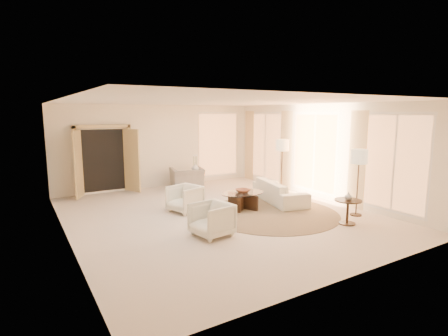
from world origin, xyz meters
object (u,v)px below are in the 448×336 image
armchair_left (185,197)px  floor_lamp_near (282,148)px  floor_lamp_far (359,160)px  sofa (279,191)px  accent_chair (187,175)px  side_vase (195,168)px  coffee_table (243,199)px  end_table (348,207)px  end_vase (348,196)px  armchair_right (212,218)px  side_table (195,178)px  bowl (243,191)px

armchair_left → floor_lamp_near: floor_lamp_near is taller
floor_lamp_far → sofa: bearing=110.0°
accent_chair → side_vase: (0.23, -0.15, 0.25)m
sofa → accent_chair: size_ratio=2.00×
coffee_table → end_table: 2.67m
end_vase → floor_lamp_near: bearing=76.9°
accent_chair → coffee_table: 3.12m
armchair_right → coffee_table: bearing=120.0°
sofa → armchair_right: 3.38m
side_table → bowl: size_ratio=1.59×
bowl → side_vase: size_ratio=1.37×
armchair_left → floor_lamp_far: floor_lamp_far is taller
armchair_right → end_table: armchair_right is taller
end_table → accent_chair: bearing=105.5°
side_table → end_vase: bearing=-76.5°
armchair_left → bowl: 1.54m
side_table → end_vase: (1.27, -5.27, 0.31)m
bowl → end_vase: 2.68m
sofa → side_vase: size_ratio=7.87×
floor_lamp_far → side_vase: bearing=112.2°
side_table → side_vase: size_ratio=2.18×
accent_chair → bowl: (0.16, -3.11, 0.03)m
floor_lamp_far → armchair_right: bearing=171.1°
side_table → floor_lamp_far: floor_lamp_far is taller
sofa → end_vase: 2.43m
side_table → armchair_left: bearing=-122.1°
end_table → sofa: bearing=90.0°
armchair_right → floor_lamp_far: 3.97m
sofa → coffee_table: sofa is taller
end_table → end_vase: end_vase is taller
armchair_left → armchair_right: 1.95m
armchair_right → coffee_table: 2.19m
armchair_right → floor_lamp_far: size_ratio=0.46×
armchair_left → floor_lamp_far: size_ratio=0.46×
end_vase → side_table: bearing=103.5°
armchair_right → accent_chair: size_ratio=0.73×
side_vase → side_table: bearing=76.0°
bowl → side_vase: 2.97m
armchair_left → end_vase: armchair_left is taller
coffee_table → end_vase: end_vase is taller
armchair_right → accent_chair: accent_chair is taller
end_table → side_vase: 5.43m
floor_lamp_near → side_vase: bearing=134.1°
coffee_table → side_vase: (0.07, 2.96, 0.43)m
armchair_right → side_table: bearing=148.9°
floor_lamp_far → end_vase: bearing=-155.1°
sofa → armchair_left: 2.81m
armchair_right → coffee_table: size_ratio=0.53×
end_table → coffee_table: bearing=120.1°
side_vase → floor_lamp_far: bearing=-67.8°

